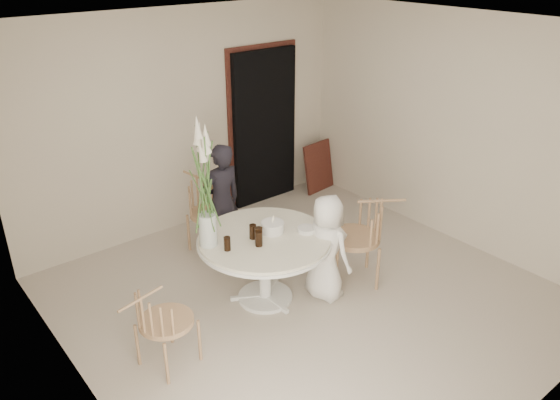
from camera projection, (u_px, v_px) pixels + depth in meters
ground at (307, 297)px, 5.67m from camera, size 4.50×4.50×0.00m
room_shell at (310, 150)px, 4.98m from camera, size 4.50×4.50×4.50m
doorway at (264, 128)px, 7.41m from camera, size 1.00×0.10×2.10m
door_trim at (262, 123)px, 7.41m from camera, size 1.12×0.03×2.22m
table at (265, 247)px, 5.38m from camera, size 1.33×1.33×0.73m
picture_frame at (318, 167)px, 7.99m from camera, size 0.55×0.22×0.72m
chair_far at (205, 203)px, 6.37m from camera, size 0.54×0.58×0.89m
chair_right at (367, 228)px, 5.71m from camera, size 0.72×0.71×0.96m
chair_left at (155, 320)px, 4.48m from camera, size 0.54×0.51×0.81m
girl at (222, 202)px, 6.14m from camera, size 0.51×0.34×1.37m
boy at (327, 248)px, 5.45m from camera, size 0.40×0.58×1.13m
birthday_cake at (272, 227)px, 5.39m from camera, size 0.23×0.23×0.16m
cola_tumbler_a at (259, 236)px, 5.18m from camera, size 0.09×0.09×0.16m
cola_tumbler_b at (259, 239)px, 5.14m from camera, size 0.09×0.09×0.15m
cola_tumbler_c at (227, 244)px, 5.07m from camera, size 0.07×0.07×0.14m
cola_tumbler_d at (253, 232)px, 5.27m from camera, size 0.07×0.07×0.15m
plate_stack at (306, 230)px, 5.41m from camera, size 0.23×0.23×0.04m
flower_vase at (205, 187)px, 4.93m from camera, size 0.17×0.17×1.28m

